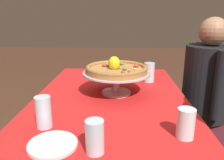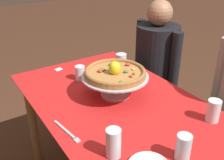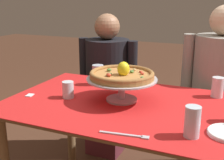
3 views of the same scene
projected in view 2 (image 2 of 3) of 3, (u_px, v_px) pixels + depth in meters
dining_table at (114, 115)px, 1.60m from camera, size 1.32×0.85×0.74m
pizza_stand at (115, 81)px, 1.56m from camera, size 0.39×0.39×0.13m
pizza at (115, 72)px, 1.53m from camera, size 0.35×0.35×0.10m
water_glass_side_left at (80, 74)px, 1.77m from camera, size 0.07×0.07×0.10m
water_glass_back_right at (213, 112)px, 1.35m from camera, size 0.07×0.07×0.12m
water_glass_side_right at (183, 149)px, 1.10m from camera, size 0.06×0.06×0.12m
water_glass_back_left at (121, 64)px, 1.87m from camera, size 0.07×0.07×0.13m
water_glass_front_right at (113, 144)px, 1.12m from camera, size 0.07×0.07×0.13m
dinner_fork at (68, 132)px, 1.28m from camera, size 0.21×0.05×0.01m
sugar_packet at (59, 69)px, 1.93m from camera, size 0.05×0.06×0.00m
diner_left at (155, 71)px, 2.30m from camera, size 0.51×0.35×1.18m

